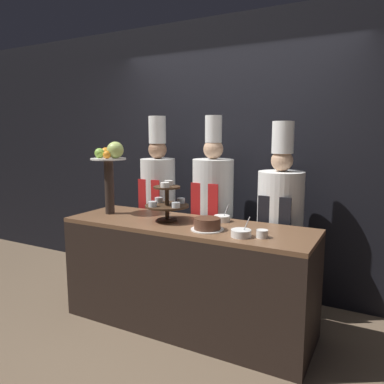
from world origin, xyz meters
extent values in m
plane|color=brown|center=(0.00, 0.00, 0.00)|extent=(14.00, 14.00, 0.00)
cube|color=black|center=(0.00, 1.30, 1.40)|extent=(10.00, 0.06, 2.80)
cube|color=black|center=(0.00, 0.34, 0.43)|extent=(2.11, 0.67, 0.87)
cube|color=brown|center=(0.00, 0.34, 0.88)|extent=(2.11, 0.67, 0.03)
cylinder|color=#3D2819|center=(-0.19, 0.34, 0.91)|extent=(0.17, 0.17, 0.02)
cylinder|color=#3D2819|center=(-0.19, 0.34, 1.05)|extent=(0.04, 0.04, 0.30)
cylinder|color=#3D2819|center=(-0.19, 0.34, 1.03)|extent=(0.37, 0.37, 0.02)
cylinder|color=#3D2819|center=(-0.19, 0.34, 1.19)|extent=(0.23, 0.23, 0.02)
cylinder|color=silver|center=(-0.25, 0.22, 1.06)|extent=(0.07, 0.07, 0.04)
cylinder|color=green|center=(-0.25, 0.22, 1.05)|extent=(0.06, 0.06, 0.03)
cylinder|color=silver|center=(-0.07, 0.28, 1.06)|extent=(0.07, 0.07, 0.04)
cylinder|color=red|center=(-0.07, 0.28, 1.05)|extent=(0.06, 0.06, 0.03)
cylinder|color=silver|center=(-0.13, 0.47, 1.06)|extent=(0.07, 0.07, 0.04)
cylinder|color=beige|center=(-0.13, 0.47, 1.05)|extent=(0.06, 0.06, 0.03)
cylinder|color=silver|center=(-0.32, 0.40, 1.06)|extent=(0.07, 0.07, 0.04)
cylinder|color=gold|center=(-0.32, 0.40, 1.05)|extent=(0.06, 0.06, 0.03)
cylinder|color=white|center=(-0.17, 0.28, 1.22)|extent=(0.07, 0.07, 0.04)
cylinder|color=white|center=(-0.21, 0.41, 1.22)|extent=(0.07, 0.07, 0.04)
cylinder|color=#2D231E|center=(-0.81, 0.33, 1.15)|extent=(0.08, 0.08, 0.50)
cylinder|color=white|center=(-0.81, 0.33, 1.41)|extent=(0.32, 0.32, 0.01)
sphere|color=#ADC160|center=(-0.73, 0.34, 1.49)|extent=(0.15, 0.15, 0.15)
sphere|color=red|center=(-0.79, 0.41, 1.46)|extent=(0.09, 0.09, 0.09)
sphere|color=orange|center=(-0.88, 0.38, 1.47)|extent=(0.10, 0.10, 0.10)
sphere|color=#84B742|center=(-0.89, 0.30, 1.46)|extent=(0.09, 0.09, 0.09)
sphere|color=orange|center=(-0.77, 0.27, 1.45)|extent=(0.07, 0.07, 0.07)
cylinder|color=white|center=(0.25, 0.23, 0.91)|extent=(0.26, 0.26, 0.01)
cylinder|color=brown|center=(0.25, 0.23, 0.95)|extent=(0.21, 0.21, 0.08)
cylinder|color=#472819|center=(0.25, 0.23, 0.99)|extent=(0.20, 0.20, 0.01)
cylinder|color=white|center=(0.69, 0.21, 0.93)|extent=(0.08, 0.08, 0.06)
cylinder|color=white|center=(0.55, 0.17, 0.93)|extent=(0.15, 0.15, 0.05)
cylinder|color=#BCBCC1|center=(0.59, 0.17, 1.00)|extent=(0.05, 0.01, 0.11)
cylinder|color=white|center=(0.23, 0.54, 0.93)|extent=(0.14, 0.14, 0.05)
cylinder|color=#BCBCC1|center=(0.27, 0.54, 1.00)|extent=(0.05, 0.01, 0.11)
cube|color=black|center=(-0.66, 0.92, 0.43)|extent=(0.27, 0.15, 0.86)
cylinder|color=white|center=(-0.66, 0.92, 1.12)|extent=(0.36, 0.36, 0.52)
cube|color=red|center=(-0.66, 0.75, 1.02)|extent=(0.25, 0.01, 0.33)
sphere|color=#A37556|center=(-0.66, 0.92, 1.48)|extent=(0.19, 0.19, 0.19)
cylinder|color=white|center=(-0.66, 0.92, 1.68)|extent=(0.17, 0.17, 0.28)
cube|color=black|center=(-0.03, 0.92, 0.42)|extent=(0.30, 0.16, 0.84)
cylinder|color=silver|center=(-0.03, 0.92, 1.12)|extent=(0.39, 0.39, 0.55)
cube|color=red|center=(-0.03, 0.73, 1.01)|extent=(0.28, 0.01, 0.35)
sphere|color=tan|center=(-0.03, 0.92, 1.49)|extent=(0.19, 0.19, 0.19)
cylinder|color=white|center=(-0.03, 0.92, 1.68)|extent=(0.16, 0.16, 0.25)
cube|color=#38332D|center=(0.63, 0.92, 0.40)|extent=(0.30, 0.17, 0.80)
cylinder|color=white|center=(0.63, 0.92, 1.06)|extent=(0.40, 0.40, 0.51)
cube|color=black|center=(0.63, 0.73, 0.95)|extent=(0.28, 0.01, 0.33)
sphere|color=tan|center=(0.63, 0.92, 1.41)|extent=(0.19, 0.19, 0.19)
cylinder|color=white|center=(0.63, 0.92, 1.61)|extent=(0.19, 0.19, 0.28)
camera|label=1|loc=(1.47, -2.31, 1.64)|focal=35.00mm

